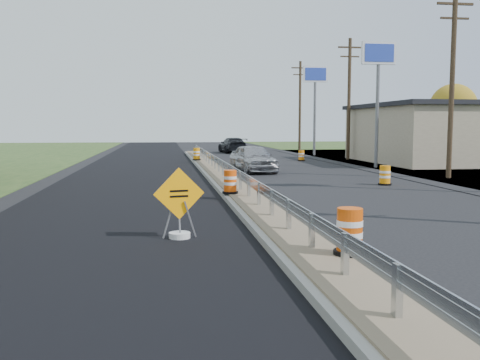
{
  "coord_description": "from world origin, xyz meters",
  "views": [
    {
      "loc": [
        -2.99,
        -16.37,
        2.71
      ],
      "look_at": [
        -0.73,
        -0.87,
        1.1
      ],
      "focal_mm": 40.0,
      "sensor_mm": 36.0,
      "label": 1
    }
  ],
  "objects": [
    {
      "name": "barrel_median_near",
      "position": [
        0.55,
        -6.69,
        0.66
      ],
      "size": [
        0.61,
        0.61,
        0.9
      ],
      "color": "black",
      "rests_on": "median"
    },
    {
      "name": "median",
      "position": [
        0.0,
        8.0,
        0.11
      ],
      "size": [
        1.6,
        55.0,
        0.23
      ],
      "color": "gray",
      "rests_on": "ground"
    },
    {
      "name": "car_silver",
      "position": [
        2.25,
        14.23,
        0.8
      ],
      "size": [
        2.5,
        4.91,
        1.6
      ],
      "primitive_type": "imported",
      "rotation": [
        0.0,
        0.0,
        0.13
      ],
      "color": "#A7A7AC",
      "rests_on": "ground"
    },
    {
      "name": "utility_pole_smid",
      "position": [
        11.5,
        9.0,
        4.93
      ],
      "size": [
        1.9,
        0.26,
        9.4
      ],
      "color": "#473523",
      "rests_on": "ground"
    },
    {
      "name": "pylon_sign_north",
      "position": [
        10.5,
        30.0,
        6.48
      ],
      "size": [
        2.2,
        0.3,
        7.9
      ],
      "color": "slate",
      "rests_on": "ground"
    },
    {
      "name": "ground",
      "position": [
        0.0,
        0.0,
        0.0
      ],
      "size": [
        140.0,
        140.0,
        0.0
      ],
      "primitive_type": "plane",
      "color": "black",
      "rests_on": "ground"
    },
    {
      "name": "milled_overlay",
      "position": [
        -4.4,
        10.0,
        0.01
      ],
      "size": [
        7.2,
        120.0,
        0.01
      ],
      "primitive_type": "cube",
      "color": "black",
      "rests_on": "ground"
    },
    {
      "name": "pylon_sign_mid",
      "position": [
        10.5,
        16.0,
        6.48
      ],
      "size": [
        2.2,
        0.3,
        7.9
      ],
      "color": "slate",
      "rests_on": "ground"
    },
    {
      "name": "car_dark_far",
      "position": [
        3.9,
        35.93,
        0.75
      ],
      "size": [
        2.53,
        5.32,
        1.5
      ],
      "primitive_type": "imported",
      "rotation": [
        0.0,
        0.0,
        3.23
      ],
      "color": "black",
      "rests_on": "ground"
    },
    {
      "name": "barrel_median_mid",
      "position": [
        -0.55,
        2.82,
        0.64
      ],
      "size": [
        0.58,
        0.58,
        0.85
      ],
      "color": "black",
      "rests_on": "median"
    },
    {
      "name": "utility_pole_nmid",
      "position": [
        11.5,
        24.0,
        4.93
      ],
      "size": [
        1.9,
        0.26,
        9.4
      ],
      "color": "#473523",
      "rests_on": "ground"
    },
    {
      "name": "tree_far_yellow",
      "position": [
        26.0,
        34.0,
        4.54
      ],
      "size": [
        4.62,
        4.62,
        6.86
      ],
      "color": "#473523",
      "rests_on": "ground"
    },
    {
      "name": "caution_sign",
      "position": [
        -2.61,
        -3.68,
        0.43
      ],
      "size": [
        1.22,
        0.52,
        1.71
      ],
      "rotation": [
        0.0,
        0.0,
        0.2
      ],
      "color": "white",
      "rests_on": "ground"
    },
    {
      "name": "barrel_median_far",
      "position": [
        -0.55,
        21.77,
        0.65
      ],
      "size": [
        0.59,
        0.59,
        0.87
      ],
      "color": "black",
      "rests_on": "median"
    },
    {
      "name": "barrel_shoulder_mid",
      "position": [
        7.57,
        23.36,
        0.39
      ],
      "size": [
        0.55,
        0.55,
        0.81
      ],
      "color": "black",
      "rests_on": "ground"
    },
    {
      "name": "barrel_shoulder_near",
      "position": [
        7.02,
        6.58,
        0.42
      ],
      "size": [
        0.6,
        0.6,
        0.88
      ],
      "color": "black",
      "rests_on": "ground"
    },
    {
      "name": "utility_pole_north",
      "position": [
        11.5,
        39.0,
        4.93
      ],
      "size": [
        1.9,
        0.26,
        9.4
      ],
      "color": "#473523",
      "rests_on": "ground"
    },
    {
      "name": "guardrail",
      "position": [
        0.0,
        9.0,
        0.73
      ],
      "size": [
        0.1,
        46.15,
        0.72
      ],
      "color": "silver",
      "rests_on": "median"
    }
  ]
}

